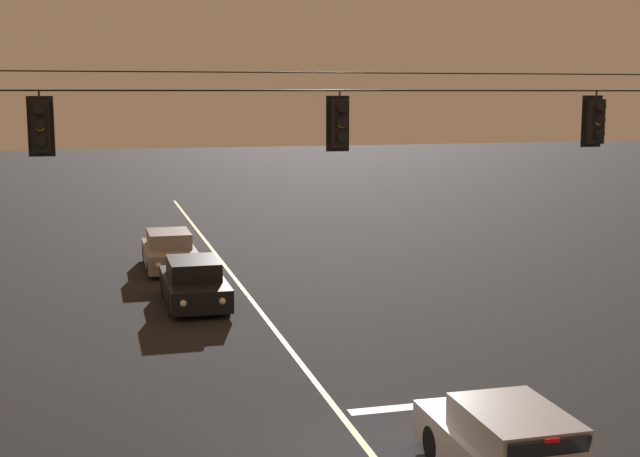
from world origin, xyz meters
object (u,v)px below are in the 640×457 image
traffic_light_leftmost (40,126)px  traffic_light_left_inner (340,124)px  car_oncoming_lead (194,283)px  car_oncoming_trailing (169,251)px  car_waiting_near_lane (512,452)px  traffic_light_centre (596,121)px

traffic_light_leftmost → traffic_light_left_inner: same height
car_oncoming_lead → car_oncoming_trailing: 5.76m
car_waiting_near_lane → traffic_light_centre: bearing=48.0°
traffic_light_left_inner → traffic_light_centre: size_ratio=1.00×
car_oncoming_lead → traffic_light_leftmost: bearing=-111.7°
car_oncoming_lead → car_oncoming_trailing: bearing=92.6°
traffic_light_leftmost → traffic_light_left_inner: bearing=0.0°
car_oncoming_lead → car_oncoming_trailing: size_ratio=1.00×
traffic_light_leftmost → traffic_light_centre: (11.51, 0.00, 0.00)m
car_waiting_near_lane → car_oncoming_lead: same height
traffic_light_left_inner → traffic_light_centre: 5.77m
traffic_light_centre → car_oncoming_trailing: 18.03m
car_oncoming_lead → traffic_light_centre: bearing=-51.1°
traffic_light_leftmost → traffic_light_centre: same height
traffic_light_left_inner → car_waiting_near_lane: size_ratio=0.28×
car_oncoming_trailing → traffic_light_left_inner: bearing=-81.8°
car_waiting_near_lane → traffic_light_left_inner: bearing=109.8°
traffic_light_leftmost → traffic_light_left_inner: size_ratio=1.00×
car_waiting_near_lane → car_oncoming_trailing: 20.25m
traffic_light_leftmost → car_oncoming_trailing: size_ratio=0.28×
traffic_light_left_inner → traffic_light_leftmost: bearing=180.0°
car_oncoming_lead → car_waiting_near_lane: bearing=-75.7°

